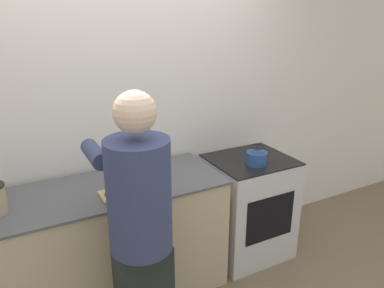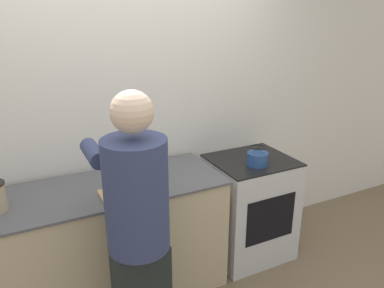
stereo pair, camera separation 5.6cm
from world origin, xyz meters
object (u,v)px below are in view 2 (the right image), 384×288
knife (122,192)px  oven (249,207)px  person (137,225)px  bowl_prep (147,170)px  kettle (258,157)px  cutting_board (122,192)px

knife → oven: bearing=18.9°
person → bowl_prep: size_ratio=8.68×
kettle → bowl_prep: (-0.86, 0.20, -0.02)m
person → cutting_board: person is taller
knife → bowl_prep: 0.34m
person → cutting_board: 0.44m
cutting_board → bowl_prep: size_ratio=1.53×
person → cutting_board: (0.04, 0.44, -0.00)m
oven → kettle: bearing=-105.6°
cutting_board → kettle: (1.11, 0.01, 0.05)m
oven → person: 1.39m
cutting_board → knife: size_ratio=1.16×
cutting_board → oven: bearing=6.0°
bowl_prep → oven: bearing=-5.4°
cutting_board → bowl_prep: bowl_prep is taller
knife → kettle: kettle is taller
bowl_prep → person: bearing=-114.6°
cutting_board → bowl_prep: bearing=38.9°
oven → knife: knife is taller
cutting_board → kettle: size_ratio=1.78×
person → bowl_prep: (0.30, 0.65, 0.03)m
knife → bowl_prep: (0.26, 0.22, 0.02)m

